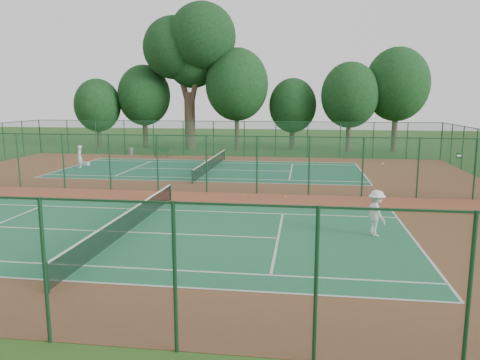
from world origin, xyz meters
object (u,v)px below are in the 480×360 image
player_near (376,213)px  kit_bag (85,164)px  bench (161,151)px  player_far (80,157)px  trash_bin (131,151)px  big_tree (190,47)px

player_near → kit_bag: 28.22m
bench → kit_bag: (-4.65, -6.82, -0.35)m
player_far → bench: size_ratio=1.13×
trash_bin → kit_bag: size_ratio=0.99×
big_tree → player_near: bearing=-63.8°
player_far → kit_bag: 1.72m
kit_bag → player_near: bearing=-20.2°
player_far → player_near: bearing=36.6°
player_far → bench: bearing=136.8°
trash_bin → big_tree: 13.21m
trash_bin → player_far: bearing=-96.1°
bench → trash_bin: bearing=158.0°
player_far → big_tree: size_ratio=0.12×
player_far → bench: player_far is taller
trash_bin → kit_bag: (-1.27, -7.56, -0.24)m
player_near → kit_bag: bearing=29.9°
trash_bin → big_tree: big_tree is taller
player_near → bench: size_ratio=1.18×
player_near → kit_bag: size_ratio=2.48×
player_near → player_far: size_ratio=1.05×
trash_bin → bench: bearing=-12.4°
player_far → bench: (4.36, 8.32, -0.43)m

